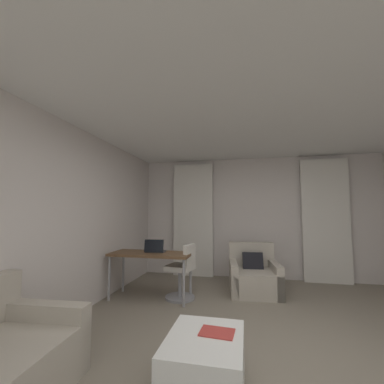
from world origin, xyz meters
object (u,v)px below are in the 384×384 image
armchair (254,277)px  magazine_open (217,332)px  coffee_table (205,364)px  laptop (155,250)px  desk (151,257)px  desk_chair (182,274)px

armchair → magazine_open: (-0.37, -2.50, 0.15)m
armchair → coffee_table: armchair is taller
laptop → coffee_table: 2.32m
desk → desk_chair: (0.51, 0.09, -0.28)m
desk → laptop: laptop is taller
laptop → magazine_open: 2.25m
desk → coffee_table: size_ratio=1.78×
desk_chair → coffee_table: bearing=-70.6°
armchair → desk: armchair is taller
armchair → magazine_open: size_ratio=3.25×
armchair → coffee_table: bearing=-100.1°
desk → laptop: size_ratio=3.93×
desk_chair → coffee_table: desk_chair is taller
armchair → desk_chair: size_ratio=1.09×
desk → magazine_open: bearing=-54.3°
desk → desk_chair: bearing=10.0°
desk_chair → laptop: size_ratio=2.59×
magazine_open → laptop: bearing=124.0°
armchair → coffee_table: 2.62m
armchair → magazine_open: 2.53m
laptop → magazine_open: size_ratio=1.15×
armchair → laptop: 1.81m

